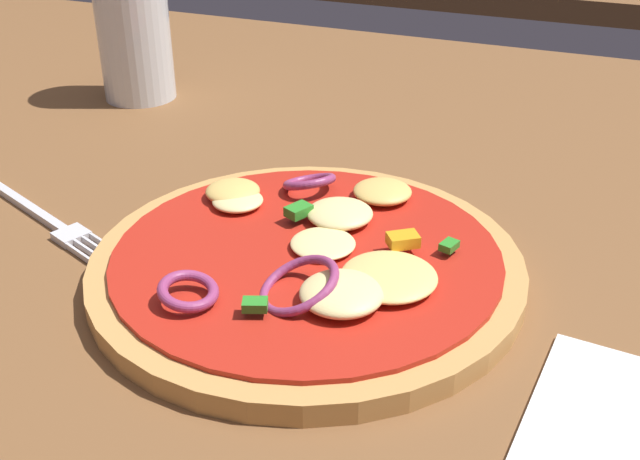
# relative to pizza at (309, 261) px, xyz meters

# --- Properties ---
(dining_table) EXTENTS (1.32, 1.07, 0.03)m
(dining_table) POSITION_rel_pizza_xyz_m (-0.04, -0.01, -0.03)
(dining_table) COLOR brown
(dining_table) RESTS_ON ground
(pizza) EXTENTS (0.25, 0.25, 0.03)m
(pizza) POSITION_rel_pizza_xyz_m (0.00, 0.00, 0.00)
(pizza) COLOR tan
(pizza) RESTS_ON dining_table
(fork) EXTENTS (0.16, 0.07, 0.01)m
(fork) POSITION_rel_pizza_xyz_m (-0.19, -0.01, -0.01)
(fork) COLOR silver
(fork) RESTS_ON dining_table
(beer_glass) EXTENTS (0.06, 0.06, 0.13)m
(beer_glass) POSITION_rel_pizza_xyz_m (-0.27, 0.22, 0.05)
(beer_glass) COLOR silver
(beer_glass) RESTS_ON dining_table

